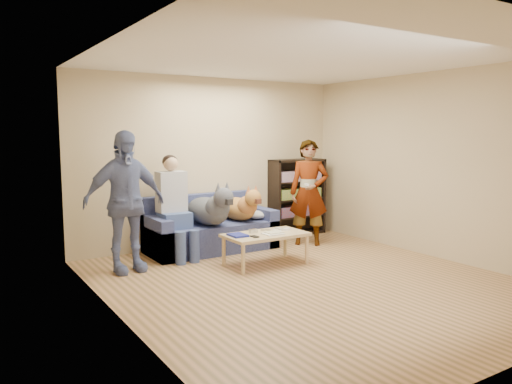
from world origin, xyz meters
TOP-DOWN VIEW (x-y plane):
  - ground at (0.00, 0.00)m, footprint 5.00×5.00m
  - ceiling at (0.00, 0.00)m, footprint 5.00×5.00m
  - wall_back at (0.00, 2.50)m, footprint 4.50×0.00m
  - wall_left at (-2.25, 0.00)m, footprint 0.00×5.00m
  - wall_right at (2.25, 0.00)m, footprint 0.00×5.00m
  - blanket at (0.50, 1.94)m, footprint 0.36×0.30m
  - person_standing_right at (1.23, 1.60)m, footprint 0.71×0.69m
  - person_standing_left at (-1.69, 1.62)m, footprint 1.08×0.52m
  - held_controller at (1.03, 1.40)m, footprint 0.07×0.12m
  - notebook_blue at (-0.40, 1.00)m, footprint 0.20×0.26m
  - papers at (0.05, 0.85)m, footprint 0.26×0.20m
  - magazine at (0.08, 0.87)m, footprint 0.22×0.17m
  - camera_silver at (-0.12, 1.07)m, footprint 0.11×0.06m
  - controller_a at (0.28, 1.05)m, footprint 0.04×0.13m
  - controller_b at (0.36, 0.97)m, footprint 0.09×0.06m
  - headphone_cup_a at (0.20, 0.93)m, footprint 0.07×0.07m
  - headphone_cup_b at (0.20, 1.01)m, footprint 0.07×0.07m
  - pen_orange at (-0.02, 0.79)m, footprint 0.13×0.06m
  - pen_black at (0.12, 1.13)m, footprint 0.13×0.08m
  - wallet at (-0.25, 0.83)m, footprint 0.07×0.12m
  - sofa at (-0.25, 2.10)m, footprint 1.90×0.85m
  - person_seated at (-0.87, 1.97)m, footprint 0.40×0.73m
  - dog_gray at (-0.36, 1.85)m, footprint 0.46×1.27m
  - dog_tan at (0.20, 1.96)m, footprint 0.40×1.16m
  - coffee_table at (-0.00, 0.95)m, footprint 1.10×0.60m
  - bookshelf at (1.55, 2.33)m, footprint 1.00×0.34m

SIDE VIEW (x-z plane):
  - ground at x=0.00m, z-range 0.00..0.00m
  - sofa at x=-0.25m, z-range -0.13..0.69m
  - coffee_table at x=0.00m, z-range 0.16..0.58m
  - pen_orange at x=-0.02m, z-range 0.42..0.43m
  - pen_black at x=0.12m, z-range 0.42..0.43m
  - papers at x=0.05m, z-range 0.42..0.43m
  - wallet at x=-0.25m, z-range 0.42..0.43m
  - headphone_cup_a at x=0.20m, z-range 0.42..0.44m
  - headphone_cup_b at x=0.20m, z-range 0.42..0.44m
  - notebook_blue at x=-0.40m, z-range 0.42..0.45m
  - controller_a at x=0.28m, z-range 0.42..0.45m
  - controller_b at x=0.36m, z-range 0.42..0.45m
  - magazine at x=0.08m, z-range 0.43..0.45m
  - camera_silver at x=-0.12m, z-range 0.42..0.47m
  - blanket at x=0.50m, z-range 0.43..0.55m
  - dog_tan at x=0.20m, z-range 0.34..0.92m
  - dog_gray at x=-0.36m, z-range 0.33..0.99m
  - bookshelf at x=1.55m, z-range 0.03..1.33m
  - person_seated at x=-0.87m, z-range 0.04..1.51m
  - person_standing_right at x=1.23m, z-range 0.00..1.65m
  - person_standing_left at x=-1.69m, z-range 0.00..1.79m
  - held_controller at x=1.03m, z-range 0.96..0.99m
  - wall_back at x=0.00m, z-range -0.95..3.55m
  - wall_left at x=-2.25m, z-range -1.20..3.80m
  - wall_right at x=2.25m, z-range -1.20..3.80m
  - ceiling at x=0.00m, z-range 2.60..2.60m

